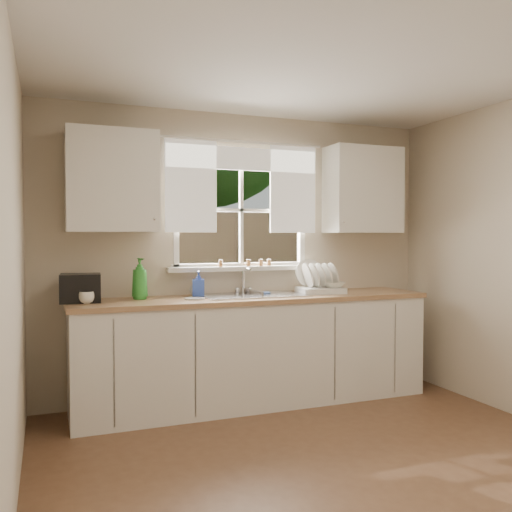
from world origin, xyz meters
name	(u,v)px	position (x,y,z in m)	size (l,w,h in m)	color
ground	(362,487)	(0.00, 0.00, 0.00)	(4.00, 4.00, 0.00)	brown
room_walls	(370,269)	(0.00, -0.07, 1.24)	(3.62, 4.02, 2.50)	beige
ceiling	(365,38)	(0.00, 0.00, 2.50)	(3.60, 4.00, 0.02)	silver
window	(242,229)	(0.00, 2.00, 1.49)	(1.38, 0.16, 1.06)	white
curtains	(244,178)	(0.00, 1.95, 1.93)	(1.50, 0.03, 0.81)	white
base_cabinets	(255,352)	(0.00, 1.68, 0.43)	(3.00, 0.62, 0.87)	white
countertop	(255,298)	(0.00, 1.68, 0.89)	(3.04, 0.65, 0.04)	#A57B52
upper_cabinet_left	(112,181)	(-1.15, 1.82, 1.85)	(0.70, 0.33, 0.80)	white
upper_cabinet_right	(363,190)	(1.15, 1.82, 1.85)	(0.70, 0.33, 0.80)	white
wall_outlet	(329,271)	(0.88, 1.99, 1.08)	(0.08, 0.01, 0.12)	beige
sill_jars	(250,263)	(0.05, 1.94, 1.18)	(0.50, 0.04, 0.06)	brown
backyard	(162,136)	(0.58, 8.42, 3.46)	(20.00, 10.00, 6.13)	#335421
sink	(253,304)	(0.00, 1.71, 0.84)	(0.88, 0.52, 0.40)	#B7B7BC
dish_rack	(320,284)	(0.62, 1.69, 1.00)	(0.42, 0.34, 0.30)	silver
bowl	(333,285)	(0.73, 1.65, 0.99)	(0.20, 0.20, 0.05)	white
soap_bottle_a	(140,279)	(-0.94, 1.80, 1.08)	(0.13, 0.13, 0.33)	green
soap_bottle_b	(199,284)	(-0.46, 1.79, 1.02)	(0.10, 0.10, 0.22)	#304EB6
soap_bottle_c	(196,287)	(-0.46, 1.87, 0.98)	(0.11, 0.11, 0.14)	beige
saucer	(195,299)	(-0.54, 1.63, 0.92)	(0.17, 0.17, 0.01)	silver
cup	(87,297)	(-1.36, 1.65, 0.96)	(0.12, 0.12, 0.09)	white
black_appliance	(81,288)	(-1.40, 1.76, 1.02)	(0.30, 0.26, 0.22)	black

